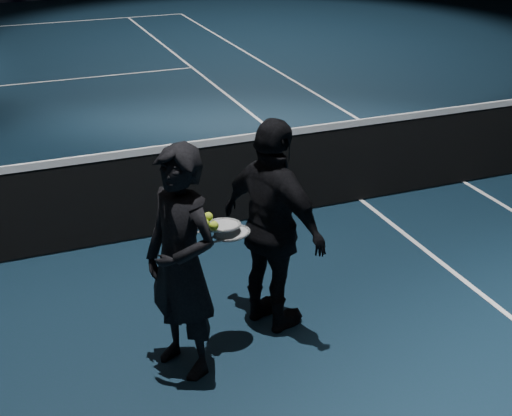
# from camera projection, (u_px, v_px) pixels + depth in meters

# --- Properties ---
(player_a) EXTENTS (0.65, 0.75, 1.72)m
(player_a) POSITION_uv_depth(u_px,v_px,m) (181.00, 264.00, 4.91)
(player_a) COLOR black
(player_a) RESTS_ON floor
(player_b) EXTENTS (0.78, 1.09, 1.72)m
(player_b) POSITION_uv_depth(u_px,v_px,m) (273.00, 228.00, 5.41)
(player_b) COLOR black
(player_b) RESTS_ON floor
(racket_lower) EXTENTS (0.71, 0.43, 0.03)m
(racket_lower) POSITION_uv_depth(u_px,v_px,m) (232.00, 233.00, 5.13)
(racket_lower) COLOR black
(racket_lower) RESTS_ON player_a
(racket_upper) EXTENTS (0.71, 0.47, 0.10)m
(racket_upper) POSITION_uv_depth(u_px,v_px,m) (223.00, 225.00, 5.10)
(racket_upper) COLOR black
(racket_upper) RESTS_ON player_b
(tennis_balls) EXTENTS (0.12, 0.10, 0.12)m
(tennis_balls) POSITION_uv_depth(u_px,v_px,m) (209.00, 223.00, 4.96)
(tennis_balls) COLOR #ABC72A
(tennis_balls) RESTS_ON racket_upper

